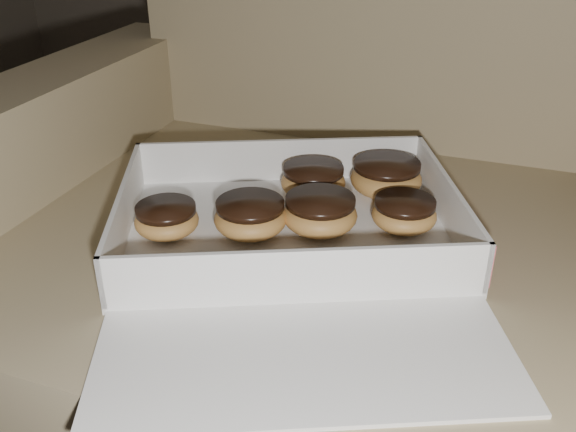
% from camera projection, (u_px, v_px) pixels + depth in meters
% --- Properties ---
extents(armchair, '(0.98, 0.83, 1.02)m').
position_uv_depth(armchair, '(315.00, 279.00, 0.99)').
color(armchair, '#9D8764').
rests_on(armchair, floor).
extents(bakery_box, '(0.58, 0.62, 0.07)m').
position_uv_depth(bakery_box, '(293.00, 243.00, 0.79)').
color(bakery_box, white).
rests_on(bakery_box, armchair).
extents(donut_a, '(0.09, 0.09, 0.05)m').
position_uv_depth(donut_a, '(313.00, 180.00, 0.91)').
color(donut_a, '#E6A050').
rests_on(donut_a, bakery_box).
extents(donut_b, '(0.10, 0.10, 0.05)m').
position_uv_depth(donut_b, '(320.00, 213.00, 0.82)').
color(donut_b, '#E6A050').
rests_on(donut_b, bakery_box).
extents(donut_c, '(0.09, 0.09, 0.05)m').
position_uv_depth(donut_c, '(250.00, 217.00, 0.81)').
color(donut_c, '#E6A050').
rests_on(donut_c, bakery_box).
extents(donut_d, '(0.10, 0.10, 0.05)m').
position_uv_depth(donut_d, '(386.00, 177.00, 0.91)').
color(donut_d, '#E6A050').
rests_on(donut_d, bakery_box).
extents(donut_e, '(0.08, 0.08, 0.04)m').
position_uv_depth(donut_e, '(167.00, 219.00, 0.81)').
color(donut_e, '#E6A050').
rests_on(donut_e, bakery_box).
extents(donut_f, '(0.08, 0.08, 0.04)m').
position_uv_depth(donut_f, '(404.00, 213.00, 0.82)').
color(donut_f, '#E6A050').
rests_on(donut_f, bakery_box).
extents(crumb_a, '(0.01, 0.01, 0.00)m').
position_uv_depth(crumb_a, '(375.00, 271.00, 0.74)').
color(crumb_a, black).
rests_on(crumb_a, bakery_box).
extents(crumb_b, '(0.01, 0.01, 0.00)m').
position_uv_depth(crumb_b, '(203.00, 271.00, 0.74)').
color(crumb_b, black).
rests_on(crumb_b, bakery_box).
extents(crumb_c, '(0.01, 0.01, 0.00)m').
position_uv_depth(crumb_c, '(415.00, 249.00, 0.79)').
color(crumb_c, black).
rests_on(crumb_c, bakery_box).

